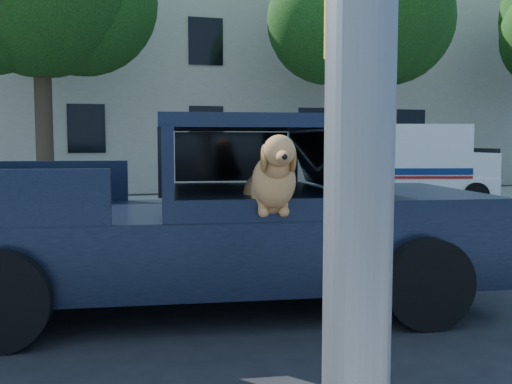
# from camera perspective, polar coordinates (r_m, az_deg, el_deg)

# --- Properties ---
(ground) EXTENTS (120.00, 120.00, 0.00)m
(ground) POSITION_cam_1_polar(r_m,az_deg,el_deg) (6.96, 8.26, -9.67)
(ground) COLOR black
(ground) RESTS_ON ground
(far_sidewalk) EXTENTS (60.00, 4.00, 0.15)m
(far_sidewalk) POSITION_cam_1_polar(r_m,az_deg,el_deg) (15.68, -5.57, -1.16)
(far_sidewalk) COLOR gray
(far_sidewalk) RESTS_ON ground
(lane_stripes) EXTENTS (21.60, 0.14, 0.01)m
(lane_stripes) POSITION_cam_1_polar(r_m,az_deg,el_deg) (10.80, 10.61, -4.39)
(lane_stripes) COLOR silver
(lane_stripes) RESTS_ON ground
(street_tree_mid) EXTENTS (6.00, 5.20, 8.60)m
(street_tree_mid) POSITION_cam_1_polar(r_m,az_deg,el_deg) (18.02, 10.76, 17.62)
(street_tree_mid) COLOR #332619
(street_tree_mid) RESTS_ON ground
(building_main) EXTENTS (26.00, 6.00, 9.00)m
(building_main) POSITION_cam_1_polar(r_m,az_deg,el_deg) (23.52, -1.55, 11.72)
(building_main) COLOR beige
(building_main) RESTS_ON ground
(pickup_truck) EXTENTS (5.88, 3.23, 2.02)m
(pickup_truck) POSITION_cam_1_polar(r_m,az_deg,el_deg) (6.16, -4.98, -5.05)
(pickup_truck) COLOR black
(pickup_truck) RESTS_ON ground
(mail_truck) EXTENTS (4.41, 2.88, 2.24)m
(mail_truck) POSITION_cam_1_polar(r_m,az_deg,el_deg) (16.67, 15.29, 2.16)
(mail_truck) COLOR silver
(mail_truck) RESTS_ON ground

